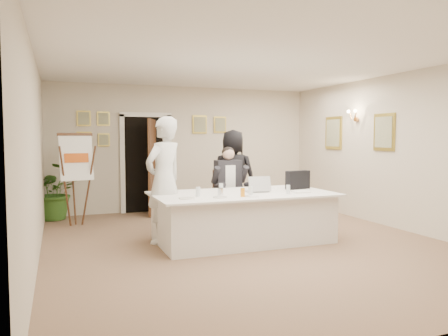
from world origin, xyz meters
TOP-DOWN VIEW (x-y plane):
  - floor at (0.00, 0.00)m, footprint 7.00×7.00m
  - ceiling at (0.00, 0.00)m, footprint 6.00×7.00m
  - wall_back at (0.00, 3.50)m, footprint 6.00×0.10m
  - wall_front at (0.00, -3.50)m, footprint 6.00×0.10m
  - wall_left at (-3.00, 0.00)m, footprint 0.10×7.00m
  - wall_right at (3.00, 0.00)m, footprint 0.10×7.00m
  - doorway at (-0.88, 3.32)m, footprint 1.14×0.86m
  - pictures_back_wall at (-0.80, 3.47)m, footprint 3.40×0.06m
  - pictures_right_wall at (2.97, 1.20)m, footprint 0.06×2.20m
  - wall_sconce at (2.90, 1.20)m, footprint 0.20×0.30m
  - conference_table at (-0.00, 0.14)m, footprint 2.84×1.51m
  - seated_man at (0.21, 1.27)m, footprint 0.66×0.70m
  - flip_chart at (-2.43, 2.32)m, footprint 0.61×0.42m
  - standing_man at (-1.19, 0.50)m, footprint 0.86×0.79m
  - standing_woman at (0.50, 1.79)m, footprint 1.05×0.94m
  - potted_palm at (-2.80, 3.20)m, footprint 1.17×1.05m
  - laptop at (0.26, 0.20)m, footprint 0.40×0.41m
  - laptop_bag at (1.08, 0.29)m, footprint 0.46×0.20m
  - paper_stack at (0.87, -0.17)m, footprint 0.28×0.20m
  - plate_left at (-1.02, -0.19)m, footprint 0.29×0.29m
  - plate_mid at (-0.53, -0.26)m, footprint 0.24×0.24m
  - plate_near at (-0.05, -0.31)m, footprint 0.26×0.26m
  - glass_a at (-0.79, 0.00)m, footprint 0.08×0.08m
  - glass_b at (-0.01, -0.18)m, footprint 0.08×0.08m
  - glass_c at (0.61, -0.22)m, footprint 0.08×0.08m
  - glass_d at (-0.29, 0.37)m, footprint 0.07×0.07m
  - oj_glass at (-0.19, -0.28)m, footprint 0.08×0.08m
  - steel_jug at (-0.43, -0.00)m, footprint 0.10×0.10m

SIDE VIEW (x-z plane):
  - floor at x=0.00m, z-range 0.00..0.00m
  - conference_table at x=0.00m, z-range 0.01..0.78m
  - potted_palm at x=-2.80m, z-range 0.00..1.15m
  - seated_man at x=0.21m, z-range 0.00..1.50m
  - plate_left at x=-1.02m, z-range 0.78..0.79m
  - plate_mid at x=-0.53m, z-range 0.78..0.79m
  - plate_near at x=-0.05m, z-range 0.78..0.79m
  - flip_chart at x=-2.43m, z-range -0.06..1.63m
  - paper_stack at x=0.87m, z-range 0.78..0.80m
  - steel_jug at x=-0.43m, z-range 0.78..0.89m
  - oj_glass at x=-0.19m, z-range 0.78..0.91m
  - glass_a at x=-0.79m, z-range 0.77..0.92m
  - glass_b at x=-0.01m, z-range 0.77..0.92m
  - glass_c at x=0.61m, z-range 0.77..0.92m
  - glass_d at x=-0.29m, z-range 0.77..0.92m
  - standing_woman at x=0.50m, z-range 0.00..1.80m
  - laptop at x=0.26m, z-range 0.78..1.05m
  - laptop_bag at x=1.08m, z-range 0.77..1.09m
  - standing_man at x=-1.19m, z-range 0.00..1.97m
  - doorway at x=-0.88m, z-range -0.06..2.14m
  - wall_back at x=0.00m, z-range 0.00..2.80m
  - wall_front at x=0.00m, z-range 0.00..2.80m
  - wall_left at x=-3.00m, z-range 0.00..2.80m
  - wall_right at x=3.00m, z-range 0.00..2.80m
  - pictures_right_wall at x=2.97m, z-range 1.35..2.15m
  - pictures_back_wall at x=-0.80m, z-range 1.45..2.25m
  - wall_sconce at x=2.90m, z-range 1.98..2.22m
  - ceiling at x=0.00m, z-range 2.79..2.81m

